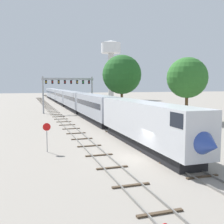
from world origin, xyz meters
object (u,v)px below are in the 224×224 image
at_px(stop_sign, 47,133).
at_px(trackside_tree_left, 187,78).
at_px(passenger_train, 68,98).
at_px(water_tower, 111,53).
at_px(trackside_tree_mid, 122,75).
at_px(signal_gantry, 68,86).

xyz_separation_m(stop_sign, trackside_tree_left, (26.27, 16.02, 5.98)).
distance_m(passenger_train, trackside_tree_left, 40.39).
bearing_deg(water_tower, trackside_tree_left, -97.62).
relative_size(stop_sign, trackside_tree_mid, 0.22).
height_order(passenger_train, signal_gantry, signal_gantry).
bearing_deg(stop_sign, trackside_tree_mid, 57.86).
distance_m(passenger_train, stop_sign, 53.56).
bearing_deg(water_tower, signal_gantry, -116.54).
distance_m(trackside_tree_left, trackside_tree_mid, 15.51).
bearing_deg(stop_sign, passenger_train, 79.24).
relative_size(passenger_train, trackside_tree_left, 11.02).
xyz_separation_m(signal_gantry, water_tower, (29.09, 58.24, 14.80)).
relative_size(passenger_train, trackside_tree_mid, 9.73).
xyz_separation_m(passenger_train, trackside_tree_mid, (8.47, -23.21, 6.20)).
bearing_deg(trackside_tree_mid, signal_gantry, 145.34).
bearing_deg(signal_gantry, trackside_tree_mid, -34.66).
bearing_deg(trackside_tree_left, water_tower, 82.38).
bearing_deg(signal_gantry, stop_sign, -101.89).
bearing_deg(trackside_tree_left, trackside_tree_mid, 120.23).
distance_m(water_tower, trackside_tree_mid, 69.28).
relative_size(water_tower, stop_sign, 9.42).
distance_m(signal_gantry, stop_sign, 37.89).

